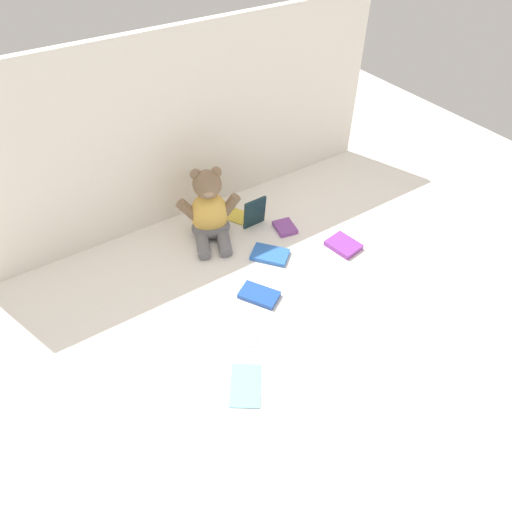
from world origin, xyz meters
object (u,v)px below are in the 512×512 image
book_case_3 (343,245)px  book_case_6 (255,213)px  book_case_5 (259,295)px  teddy_bear (210,212)px  book_case_1 (285,227)px  book_case_7 (247,331)px  book_case_2 (245,385)px  book_case_0 (270,255)px  book_case_4 (238,216)px

book_case_3 → book_case_6: (-0.21, 0.29, 0.05)m
book_case_3 → book_case_5: (-0.40, -0.03, -0.00)m
teddy_bear → book_case_3: 0.52m
book_case_1 → book_case_7: size_ratio=0.87×
book_case_2 → book_case_7: 0.19m
book_case_6 → book_case_0: bearing=-107.0°
book_case_2 → book_case_4: 0.77m
book_case_2 → book_case_5: (0.22, 0.26, 0.00)m
book_case_0 → book_case_2: book_case_0 is taller
book_case_1 → book_case_4: (-0.11, 0.17, -0.00)m
book_case_6 → book_case_7: size_ratio=1.22×
teddy_bear → book_case_1: teddy_bear is taller
book_case_6 → book_case_7: 0.53m
book_case_4 → book_case_2: bearing=31.5°
book_case_4 → book_case_7: book_case_4 is taller
book_case_7 → book_case_3: bearing=-120.8°
book_case_0 → book_case_7: 0.36m
book_case_1 → book_case_6: (-0.09, 0.09, 0.05)m
book_case_0 → book_case_5: bearing=-174.2°
book_case_2 → teddy_bear: bearing=-76.2°
book_case_4 → book_case_3: bearing=93.6°
teddy_bear → book_case_4: 0.18m
book_case_4 → book_case_6: 0.11m
book_case_1 → book_case_3: bearing=-47.7°
book_case_5 → teddy_bear: bearing=55.1°
teddy_bear → book_case_1: bearing=-4.5°
book_case_3 → book_case_7: size_ratio=1.12×
book_case_1 → book_case_4: bearing=135.2°
teddy_bear → book_case_0: (0.12, -0.23, -0.10)m
book_case_1 → book_case_5: bearing=-128.1°
book_case_5 → book_case_6: 0.38m
book_case_2 → book_case_7: bearing=-89.3°
book_case_0 → book_case_1: 0.17m
book_case_1 → book_case_7: bearing=-127.4°
book_case_2 → book_case_0: bearing=-97.1°
teddy_bear → book_case_2: (-0.24, -0.63, -0.10)m
book_case_4 → book_case_7: 0.59m
book_case_2 → book_case_1: bearing=-100.2°
book_case_6 → book_case_4: bearing=106.6°
teddy_bear → book_case_2: 0.69m
book_case_6 → book_case_7: (-0.31, -0.43, -0.06)m
book_case_1 → book_case_3: (0.12, -0.21, 0.00)m
book_case_0 → book_case_6: bearing=35.1°
book_case_1 → book_case_3: size_ratio=0.77×
book_case_4 → book_case_5: bearing=39.2°
book_case_0 → book_case_1: (0.14, 0.10, 0.00)m
book_case_1 → book_case_2: 0.71m
book_case_3 → book_case_5: bearing=175.9°
book_case_1 → book_case_5: size_ratio=0.69×
book_case_0 → book_case_3: book_case_3 is taller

